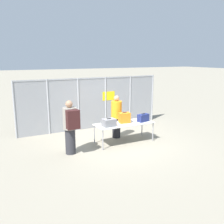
{
  "coord_description": "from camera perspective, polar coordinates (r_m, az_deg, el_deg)",
  "views": [
    {
      "loc": [
        -4.17,
        -7.67,
        3.08
      ],
      "look_at": [
        0.08,
        0.58,
        1.05
      ],
      "focal_mm": 40.0,
      "sensor_mm": 36.0,
      "label": 1
    }
  ],
  "objects": [
    {
      "name": "ground_plane",
      "position": [
        9.25,
        1.19,
        -7.1
      ],
      "size": [
        120.0,
        120.0,
        0.0
      ],
      "primitive_type": "plane",
      "color": "gray"
    },
    {
      "name": "fence_section",
      "position": [
        10.96,
        -4.46,
        2.26
      ],
      "size": [
        6.5,
        0.07,
        2.24
      ],
      "color": "#9EA0A5",
      "rests_on": "ground_plane"
    },
    {
      "name": "inspection_table",
      "position": [
        9.16,
        2.81,
        -2.84
      ],
      "size": [
        2.19,
        0.85,
        0.73
      ],
      "color": "silver",
      "rests_on": "ground_plane"
    },
    {
      "name": "suitcase_grey",
      "position": [
        8.71,
        -0.71,
        -2.43
      ],
      "size": [
        0.46,
        0.35,
        0.29
      ],
      "color": "slate",
      "rests_on": "inspection_table"
    },
    {
      "name": "suitcase_orange",
      "position": [
        9.17,
        2.85,
        -1.32
      ],
      "size": [
        0.44,
        0.34,
        0.4
      ],
      "color": "orange",
      "rests_on": "inspection_table"
    },
    {
      "name": "suitcase_navy",
      "position": [
        9.42,
        7.14,
        -1.32
      ],
      "size": [
        0.48,
        0.31,
        0.3
      ],
      "color": "navy",
      "rests_on": "inspection_table"
    },
    {
      "name": "traveler_hooded",
      "position": [
        8.05,
        -9.48,
        -3.03
      ],
      "size": [
        0.44,
        0.68,
        1.76
      ],
      "rotation": [
        0.0,
        0.0,
        0.35
      ],
      "color": "#2D2D33",
      "rests_on": "ground_plane"
    },
    {
      "name": "security_worker_near",
      "position": [
        9.66,
        1.02,
        -0.95
      ],
      "size": [
        0.41,
        0.41,
        1.66
      ],
      "rotation": [
        0.0,
        0.0,
        2.97
      ],
      "color": "black",
      "rests_on": "ground_plane"
    },
    {
      "name": "utility_trailer",
      "position": [
        13.95,
        0.24,
        1.21
      ],
      "size": [
        3.47,
        2.04,
        0.67
      ],
      "color": "white",
      "rests_on": "ground_plane"
    }
  ]
}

